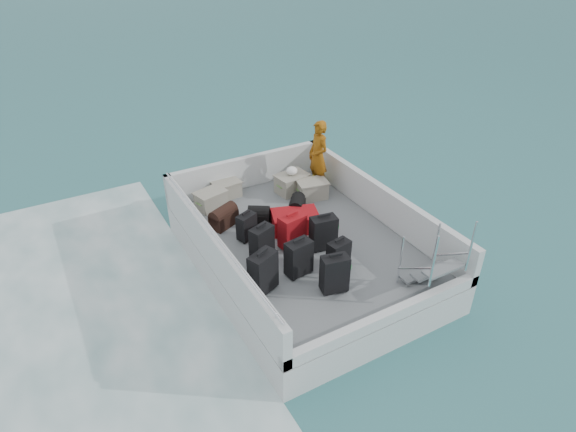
% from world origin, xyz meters
% --- Properties ---
extents(ground, '(160.00, 160.00, 0.00)m').
position_xyz_m(ground, '(0.00, 0.00, 0.00)').
color(ground, '#1A595B').
rests_on(ground, ground).
extents(wake_foam, '(10.00, 10.00, 0.00)m').
position_xyz_m(wake_foam, '(-4.80, 0.00, 0.00)').
color(wake_foam, white).
rests_on(wake_foam, ground).
extents(ferry_hull, '(3.60, 5.00, 0.60)m').
position_xyz_m(ferry_hull, '(0.00, 0.00, 0.30)').
color(ferry_hull, silver).
rests_on(ferry_hull, ground).
extents(deck, '(3.30, 4.70, 0.02)m').
position_xyz_m(deck, '(0.00, 0.00, 0.61)').
color(deck, slate).
rests_on(deck, ferry_hull).
extents(deck_fittings, '(3.60, 5.00, 0.90)m').
position_xyz_m(deck_fittings, '(0.35, -0.32, 0.99)').
color(deck_fittings, silver).
rests_on(deck_fittings, deck).
extents(suitcase_0, '(0.52, 0.42, 0.71)m').
position_xyz_m(suitcase_0, '(-1.27, -0.90, 0.97)').
color(suitcase_0, black).
rests_on(suitcase_0, deck).
extents(suitcase_1, '(0.47, 0.36, 0.62)m').
position_xyz_m(suitcase_1, '(-0.89, -0.10, 0.93)').
color(suitcase_1, black).
rests_on(suitcase_1, deck).
extents(suitcase_2, '(0.41, 0.33, 0.52)m').
position_xyz_m(suitcase_2, '(-0.88, 0.55, 0.88)').
color(suitcase_2, black).
rests_on(suitcase_2, deck).
extents(suitcase_3, '(0.47, 0.33, 0.65)m').
position_xyz_m(suitcase_3, '(-0.30, -1.45, 0.95)').
color(suitcase_3, black).
rests_on(suitcase_3, deck).
extents(suitcase_4, '(0.46, 0.31, 0.64)m').
position_xyz_m(suitcase_4, '(-0.57, -0.81, 0.94)').
color(suitcase_4, black).
rests_on(suitcase_4, deck).
extents(suitcase_5, '(0.50, 0.35, 0.64)m').
position_xyz_m(suitcase_5, '(-0.27, -0.08, 0.94)').
color(suitcase_5, maroon).
rests_on(suitcase_5, deck).
extents(suitcase_6, '(0.41, 0.29, 0.53)m').
position_xyz_m(suitcase_6, '(0.09, -1.01, 0.89)').
color(suitcase_6, black).
rests_on(suitcase_6, deck).
extents(suitcase_7, '(0.49, 0.33, 0.64)m').
position_xyz_m(suitcase_7, '(0.18, -0.39, 0.94)').
color(suitcase_7, black).
rests_on(suitcase_7, deck).
extents(suitcase_8, '(1.00, 0.82, 0.34)m').
position_xyz_m(suitcase_8, '(0.07, 0.41, 0.79)').
color(suitcase_8, maroon).
rests_on(suitcase_8, deck).
extents(duffel_0, '(0.63, 0.51, 0.32)m').
position_xyz_m(duffel_0, '(-1.07, 1.18, 0.78)').
color(duffel_0, black).
rests_on(duffel_0, deck).
extents(duffel_1, '(0.50, 0.47, 0.32)m').
position_xyz_m(duffel_1, '(-0.47, 0.85, 0.78)').
color(duffel_1, black).
rests_on(duffel_1, deck).
extents(duffel_2, '(0.53, 0.56, 0.32)m').
position_xyz_m(duffel_2, '(0.34, 0.81, 0.78)').
color(duffel_2, black).
rests_on(duffel_2, deck).
extents(crate_0, '(0.66, 0.53, 0.35)m').
position_xyz_m(crate_0, '(-1.03, 1.93, 0.79)').
color(crate_0, gray).
rests_on(crate_0, deck).
extents(crate_1, '(0.57, 0.42, 0.33)m').
position_xyz_m(crate_1, '(-0.57, 2.20, 0.78)').
color(crate_1, gray).
rests_on(crate_1, deck).
extents(crate_2, '(0.69, 0.52, 0.39)m').
position_xyz_m(crate_2, '(0.74, 1.70, 0.81)').
color(crate_2, gray).
rests_on(crate_2, deck).
extents(crate_3, '(0.66, 0.51, 0.36)m').
position_xyz_m(crate_3, '(0.99, 1.27, 0.80)').
color(crate_3, gray).
rests_on(crate_3, deck).
extents(yellow_bag, '(0.28, 0.26, 0.22)m').
position_xyz_m(yellow_bag, '(1.45, 1.78, 0.73)').
color(yellow_bag, gold).
rests_on(yellow_bag, deck).
extents(white_bag, '(0.24, 0.24, 0.18)m').
position_xyz_m(white_bag, '(0.74, 1.70, 1.10)').
color(white_bag, white).
rests_on(white_bag, crate_2).
extents(passenger, '(0.37, 0.57, 1.55)m').
position_xyz_m(passenger, '(1.30, 1.56, 1.39)').
color(passenger, '#C87012').
rests_on(passenger, deck).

